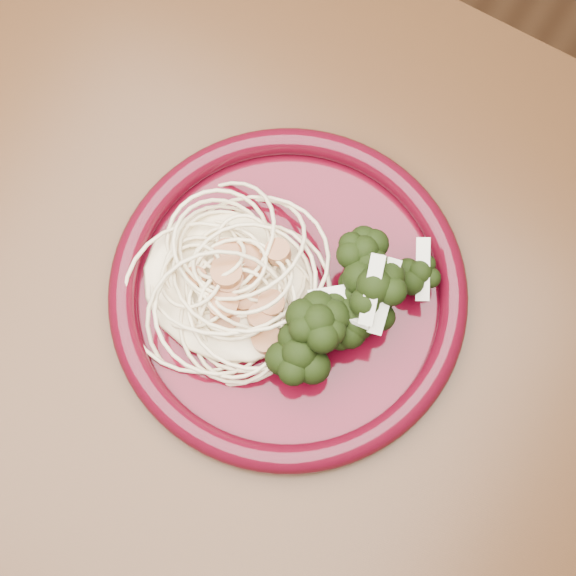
{
  "coord_description": "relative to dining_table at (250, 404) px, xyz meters",
  "views": [
    {
      "loc": [
        0.09,
        -0.08,
        1.37
      ],
      "look_at": [
        -0.01,
        0.08,
        0.77
      ],
      "focal_mm": 50.0,
      "sensor_mm": 36.0,
      "label": 1
    }
  ],
  "objects": [
    {
      "name": "spaghetti_pile",
      "position": [
        -0.05,
        0.06,
        0.12
      ],
      "size": [
        0.18,
        0.17,
        0.03
      ],
      "primitive_type": "ellipsoid",
      "rotation": [
        0.0,
        0.0,
        0.43
      ],
      "color": "beige",
      "rests_on": "dinner_plate"
    },
    {
      "name": "onion_garnish",
      "position": [
        0.04,
        0.1,
        0.16
      ],
      "size": [
        0.1,
        0.12,
        0.06
      ],
      "primitive_type": null,
      "rotation": [
        0.0,
        0.0,
        0.43
      ],
      "color": "beige",
      "rests_on": "broccoli_pile"
    },
    {
      "name": "dinner_plate",
      "position": [
        -0.01,
        0.08,
        0.11
      ],
      "size": [
        0.38,
        0.38,
        0.02
      ],
      "rotation": [
        0.0,
        0.0,
        0.43
      ],
      "color": "#450511",
      "rests_on": "dining_table"
    },
    {
      "name": "scallop_cluster",
      "position": [
        -0.05,
        0.06,
        0.16
      ],
      "size": [
        0.16,
        0.16,
        0.04
      ],
      "primitive_type": null,
      "rotation": [
        0.0,
        0.0,
        0.43
      ],
      "color": "#AE6E42",
      "rests_on": "spaghetti_pile"
    },
    {
      "name": "broccoli_pile",
      "position": [
        0.04,
        0.1,
        0.13
      ],
      "size": [
        0.15,
        0.18,
        0.05
      ],
      "primitive_type": "ellipsoid",
      "rotation": [
        0.0,
        0.0,
        0.43
      ],
      "color": "black",
      "rests_on": "dinner_plate"
    },
    {
      "name": "dining_table",
      "position": [
        0.0,
        0.0,
        0.0
      ],
      "size": [
        1.2,
        0.8,
        0.75
      ],
      "color": "#472814",
      "rests_on": "ground"
    }
  ]
}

